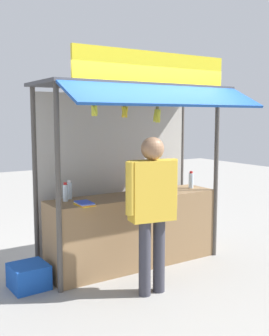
# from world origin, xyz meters

# --- Properties ---
(ground_plane) EXTENTS (20.00, 20.00, 0.00)m
(ground_plane) POSITION_xyz_m (0.00, 0.00, 0.00)
(ground_plane) COLOR gray
(stall_counter) EXTENTS (2.29, 0.56, 0.93)m
(stall_counter) POSITION_xyz_m (0.00, 0.00, 0.46)
(stall_counter) COLOR olive
(stall_counter) RESTS_ON ground
(stall_structure) EXTENTS (2.49, 1.48, 2.67)m
(stall_structure) POSITION_xyz_m (0.00, 0.13, 1.61)
(stall_structure) COLOR #4C4742
(stall_structure) RESTS_ON ground
(water_bottle_front_right) EXTENTS (0.09, 0.09, 0.32)m
(water_bottle_front_right) POSITION_xyz_m (0.61, 0.04, 1.07)
(water_bottle_front_right) COLOR silver
(water_bottle_front_right) RESTS_ON stall_counter
(water_bottle_center) EXTENTS (0.06, 0.06, 0.23)m
(water_bottle_center) POSITION_xyz_m (-0.90, 0.11, 1.03)
(water_bottle_center) COLOR silver
(water_bottle_center) RESTS_ON stall_counter
(water_bottle_far_left) EXTENTS (0.07, 0.07, 0.24)m
(water_bottle_far_left) POSITION_xyz_m (0.95, 0.01, 1.04)
(water_bottle_far_left) COLOR silver
(water_bottle_far_left) RESTS_ON stall_counter
(water_bottle_mid_right) EXTENTS (0.06, 0.06, 0.23)m
(water_bottle_mid_right) POSITION_xyz_m (-0.81, 0.21, 1.03)
(water_bottle_mid_right) COLOR silver
(water_bottle_mid_right) RESTS_ON stall_counter
(water_bottle_far_right) EXTENTS (0.08, 0.08, 0.29)m
(water_bottle_far_right) POSITION_xyz_m (0.75, 0.20, 1.06)
(water_bottle_far_right) COLOR silver
(water_bottle_far_right) RESTS_ON stall_counter
(magazine_stack_mid_left) EXTENTS (0.22, 0.29, 0.06)m
(magazine_stack_mid_left) POSITION_xyz_m (0.09, -0.03, 0.95)
(magazine_stack_mid_left) COLOR red
(magazine_stack_mid_left) RESTS_ON stall_counter
(magazine_stack_back_right) EXTENTS (0.18, 0.27, 0.04)m
(magazine_stack_back_right) POSITION_xyz_m (-0.81, -0.21, 0.95)
(magazine_stack_back_right) COLOR yellow
(magazine_stack_back_right) RESTS_ON stall_counter
(banana_bunch_inner_right) EXTENTS (0.10, 0.10, 0.33)m
(banana_bunch_inner_right) POSITION_xyz_m (0.08, -0.38, 1.94)
(banana_bunch_inner_right) COLOR #332D23
(banana_bunch_rightmost) EXTENTS (0.09, 0.09, 0.27)m
(banana_bunch_rightmost) POSITION_xyz_m (-0.37, -0.38, 1.99)
(banana_bunch_rightmost) COLOR #332D23
(banana_bunch_inner_left) EXTENTS (0.09, 0.09, 0.26)m
(banana_bunch_inner_left) POSITION_xyz_m (-0.75, -0.38, 2.00)
(banana_bunch_inner_left) COLOR #332D23
(vendor_person) EXTENTS (0.65, 0.29, 1.72)m
(vendor_person) POSITION_xyz_m (-0.31, -0.84, 1.03)
(vendor_person) COLOR #383842
(vendor_person) RESTS_ON ground
(plastic_crate) EXTENTS (0.42, 0.42, 0.28)m
(plastic_crate) POSITION_xyz_m (-1.41, 0.01, 0.14)
(plastic_crate) COLOR #194CB2
(plastic_crate) RESTS_ON ground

